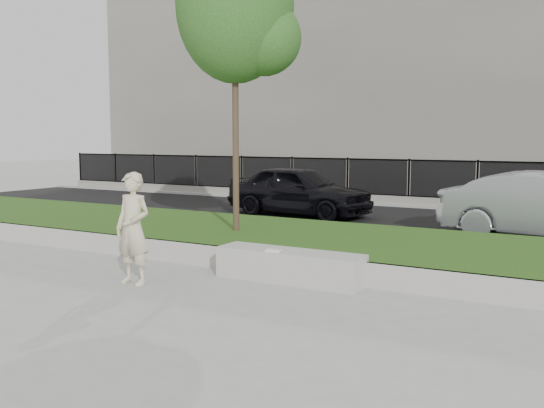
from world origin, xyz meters
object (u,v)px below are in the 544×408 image
Objects in this scene: young_tree at (240,11)px; stone_bench at (290,266)px; car_dark at (299,190)px; man at (133,229)px; book at (273,251)px.

stone_bench is at bearing -41.83° from young_tree.
car_dark reaches higher than stone_bench.
man is at bearing -87.36° from young_tree.
car_dark is (-1.46, 8.55, -0.11)m from man.
stone_bench is 1.39× the size of man.
book is 0.06× the size of car_dark.
stone_bench is at bearing -147.89° from car_dark.
man is 5.19m from young_tree.
young_tree is 1.40× the size of car_dark.
book is at bearing 33.48° from man.
stone_bench is at bearing 34.87° from man.
stone_bench is 0.57× the size of car_dark.
book is at bearing -149.72° from car_dark.
man reaches higher than stone_bench.
man is 7.45× the size of book.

